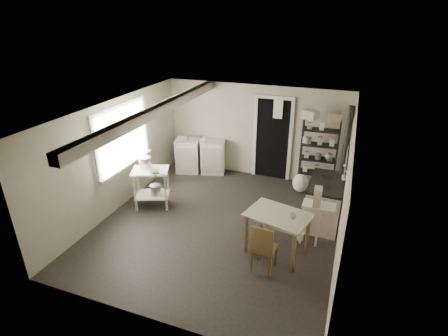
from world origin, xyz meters
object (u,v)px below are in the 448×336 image
(stockpot, at_px, (145,163))
(chair, at_px, (265,244))
(stove, at_px, (325,203))
(flour_sack, at_px, (301,182))
(base_cabinets, at_px, (201,155))
(prep_table, at_px, (152,189))
(work_table, at_px, (277,234))
(shelf_rack, at_px, (319,153))

(stockpot, bearing_deg, chair, -22.76)
(stove, height_order, chair, chair)
(flour_sack, bearing_deg, base_cabinets, 174.64)
(prep_table, relative_size, stockpot, 3.06)
(work_table, height_order, flour_sack, work_table)
(prep_table, bearing_deg, work_table, -12.96)
(base_cabinets, xyz_separation_m, shelf_rack, (2.94, -0.06, 0.49))
(base_cabinets, relative_size, stove, 1.15)
(prep_table, relative_size, flour_sack, 1.90)
(work_table, bearing_deg, stockpot, 166.03)
(base_cabinets, bearing_deg, stove, -38.25)
(stockpot, height_order, stove, stockpot)
(prep_table, distance_m, chair, 2.98)
(stockpot, height_order, shelf_rack, shelf_rack)
(stockpot, height_order, flour_sack, stockpot)
(base_cabinets, height_order, chair, chair)
(work_table, bearing_deg, prep_table, 167.04)
(prep_table, height_order, work_table, prep_table)
(prep_table, relative_size, work_table, 0.83)
(base_cabinets, xyz_separation_m, stove, (3.26, -1.38, -0.02))
(stove, bearing_deg, base_cabinets, 158.63)
(base_cabinets, bearing_deg, flour_sack, -20.72)
(shelf_rack, bearing_deg, stockpot, -153.69)
(chair, distance_m, flour_sack, 2.89)
(stove, xyz_separation_m, flour_sack, (-0.63, 1.13, -0.20))
(prep_table, bearing_deg, flour_sack, 31.12)
(shelf_rack, height_order, stove, shelf_rack)
(shelf_rack, bearing_deg, stove, -78.64)
(stockpot, bearing_deg, work_table, -13.97)
(stockpot, height_order, chair, stockpot)
(base_cabinets, height_order, flour_sack, base_cabinets)
(stockpot, relative_size, stove, 0.24)
(prep_table, xyz_separation_m, shelf_rack, (3.20, 1.93, 0.55))
(chair, bearing_deg, flour_sack, 92.73)
(prep_table, height_order, stockpot, stockpot)
(stove, relative_size, work_table, 1.12)
(prep_table, relative_size, chair, 0.97)
(prep_table, height_order, chair, chair)
(stockpot, distance_m, flour_sack, 3.54)
(flour_sack, bearing_deg, prep_table, -148.88)
(base_cabinets, relative_size, flour_sack, 2.94)
(stockpot, bearing_deg, stove, 8.03)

